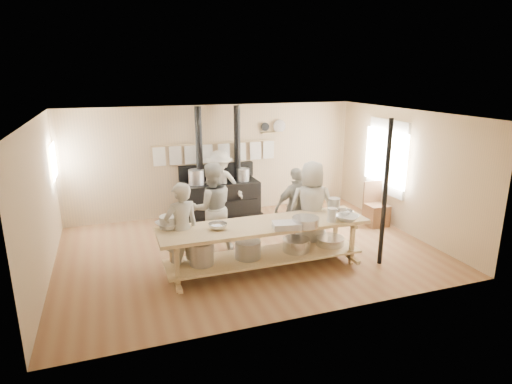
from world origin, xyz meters
The scene contains 24 objects.
ground centered at (0.00, 0.00, 0.00)m, with size 7.00×7.00×0.00m, color brown.
room_shell centered at (0.00, 0.00, 1.62)m, with size 7.00×7.00×7.00m.
window_right centered at (3.47, 0.60, 1.50)m, with size 0.09×1.50×1.65m.
left_opening centered at (-3.45, 2.00, 1.60)m, with size 0.00×0.90×0.90m.
stove centered at (-0.01, 2.12, 0.52)m, with size 1.90×0.75×2.60m.
towel_rail centered at (0.00, 2.40, 1.55)m, with size 3.00×0.04×0.47m.
back_wall_shelf centered at (1.46, 2.43, 2.00)m, with size 0.63×0.14×0.32m.
prep_table centered at (-0.01, -0.90, 0.52)m, with size 3.60×0.90×0.85m.
support_post centered at (2.05, -1.35, 1.30)m, with size 0.08×0.08×2.60m, color black.
cook_far_left centered at (-1.37, -0.70, 0.82)m, with size 0.60×0.39×1.64m, color #9E998C.
cook_left centered at (-0.66, 0.18, 0.87)m, with size 0.84×0.66×1.74m, color #9E998C.
cook_center centered at (1.11, -0.43, 0.88)m, with size 0.86×0.56×1.76m, color #9E998C.
cook_right centered at (0.97, -0.09, 0.79)m, with size 0.92×0.38×1.58m, color #9E998C.
cook_by_window centered at (-0.04, 1.95, 0.81)m, with size 1.05×0.60×1.62m, color #9E998C.
chair centered at (3.15, 0.40, 0.29)m, with size 0.46×0.46×0.98m.
bowl_white_a centered at (-1.55, -0.57, 0.90)m, with size 0.42×0.42×0.10m, color silver.
bowl_steel_a centered at (-0.81, -0.90, 0.90)m, with size 0.31×0.31×0.10m, color silver.
bowl_white_b centered at (1.40, -1.23, 0.90)m, with size 0.39×0.39×0.10m, color silver.
bowl_steel_b centered at (1.50, -0.97, 0.90)m, with size 0.30×0.30×0.09m, color silver.
roasting_pan centered at (0.27, -1.23, 0.90)m, with size 0.45×0.30×0.10m, color #B2B2B7.
mixing_bowl_large centered at (0.61, -1.23, 0.92)m, with size 0.45×0.45×0.14m, color silver.
bucket_galv centered at (1.51, -0.57, 0.95)m, with size 0.23×0.23×0.21m, color gray.
deep_bowl_enamel centered at (-1.55, -0.57, 0.95)m, with size 0.32×0.32×0.20m, color silver.
pitcher centered at (1.12, -1.19, 0.97)m, with size 0.15×0.15×0.24m, color silver.
Camera 1 is at (-2.39, -7.30, 3.32)m, focal length 30.00 mm.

